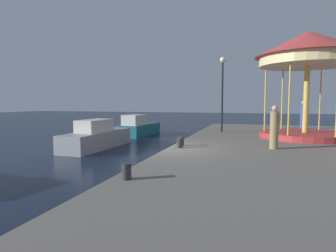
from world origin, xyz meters
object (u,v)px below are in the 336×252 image
motorboat_teal (138,128)px  bollard_south (181,141)px  bollard_north (180,143)px  carousel (308,58)px  motorboat_grey (97,137)px  bollard_center (126,171)px  person_mid_promenade (274,129)px  lamp_post_mid_promenade (222,82)px  person_near_carousel (303,116)px

motorboat_teal → bollard_south: size_ratio=11.69×
bollard_north → carousel: bearing=42.5°
motorboat_grey → bollard_center: motorboat_grey is taller
carousel → bollard_south: bearing=-141.3°
bollard_north → bollard_south: bearing=97.8°
motorboat_teal → carousel: (11.55, -4.67, 4.32)m
carousel → bollard_south: carousel is taller
motorboat_teal → bollard_north: (6.02, -9.73, 0.36)m
bollard_center → person_mid_promenade: 7.02m
bollard_north → person_mid_promenade: (3.73, 0.88, 0.63)m
bollard_south → person_mid_promenade: size_ratio=0.23×
lamp_post_mid_promenade → person_near_carousel: 7.03m
lamp_post_mid_promenade → person_near_carousel: bearing=37.4°
carousel → person_near_carousel: 6.64m
motorboat_teal → motorboat_grey: size_ratio=0.86×
motorboat_teal → bollard_center: bearing=-67.9°
motorboat_grey → bollard_center: 10.03m
carousel → person_near_carousel: size_ratio=2.80×
motorboat_grey → carousel: (11.40, 1.90, 4.31)m
motorboat_teal → bollard_south: (5.94, -9.16, 0.36)m
carousel → bollard_center: bearing=-119.0°
motorboat_teal → person_mid_promenade: (9.75, -8.85, 0.99)m
lamp_post_mid_promenade → motorboat_teal: bearing=157.1°
lamp_post_mid_promenade → bollard_north: 7.46m
bollard_south → bollard_north: 0.58m
motorboat_grey → person_mid_promenade: (9.59, -2.28, 0.98)m
person_near_carousel → bollard_north: bearing=-120.1°
lamp_post_mid_promenade → person_mid_promenade: (2.74, -5.89, -2.35)m
person_mid_promenade → carousel: bearing=66.6°
bollard_south → bollard_center: 5.57m
lamp_post_mid_promenade → bollard_center: bearing=-95.0°
motorboat_teal → lamp_post_mid_promenade: lamp_post_mid_promenade is taller
bollard_north → person_mid_promenade: bearing=13.4°
motorboat_teal → bollard_center: 15.90m
bollard_south → person_near_carousel: 12.08m
motorboat_teal → motorboat_grey: 6.57m
carousel → bollard_center: size_ratio=13.87×
bollard_north → person_near_carousel: bearing=59.9°
motorboat_grey → bollard_center: bearing=-54.5°
bollard_center → motorboat_grey: bearing=125.5°
lamp_post_mid_promenade → bollard_south: 6.96m
person_near_carousel → person_mid_promenade: size_ratio=1.12×
carousel → bollard_south: size_ratio=13.87×
motorboat_grey → bollard_north: bearing=-28.4°
bollard_south → bollard_north: same height
motorboat_teal → bollard_center: size_ratio=11.69×
lamp_post_mid_promenade → bollard_north: lamp_post_mid_promenade is taller
motorboat_teal → lamp_post_mid_promenade: bearing=-22.9°
carousel → lamp_post_mid_promenade: (-4.55, 1.71, -0.98)m
motorboat_grey → person_near_carousel: 14.39m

